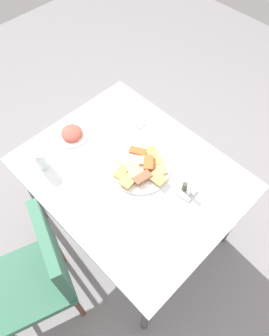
% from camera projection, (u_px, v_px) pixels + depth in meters
% --- Properties ---
extents(ground_plane, '(6.00, 6.00, 0.00)m').
position_uv_depth(ground_plane, '(132.00, 228.00, 2.38)').
color(ground_plane, gray).
extents(dining_table, '(1.17, 0.93, 0.75)m').
position_uv_depth(dining_table, '(131.00, 180.00, 1.82)').
color(dining_table, white).
rests_on(dining_table, ground_plane).
extents(dining_chair, '(0.53, 0.54, 0.88)m').
position_uv_depth(dining_chair, '(40.00, 272.00, 1.71)').
color(dining_chair, '#33684F').
rests_on(dining_chair, ground_plane).
extents(pide_platter, '(0.34, 0.34, 0.05)m').
position_uv_depth(pide_platter, '(140.00, 168.00, 1.76)').
color(pide_platter, white).
rests_on(pide_platter, dining_table).
extents(salad_plate_greens, '(0.20, 0.20, 0.05)m').
position_uv_depth(salad_plate_greens, '(72.00, 133.00, 1.89)').
color(salad_plate_greens, white).
rests_on(salad_plate_greens, dining_table).
extents(soda_can, '(0.08, 0.08, 0.12)m').
position_uv_depth(soda_can, '(42.00, 159.00, 1.73)').
color(soda_can, silver).
rests_on(soda_can, dining_table).
extents(paper_napkin, '(0.14, 0.14, 0.00)m').
position_uv_depth(paper_napkin, '(131.00, 121.00, 1.97)').
color(paper_napkin, white).
rests_on(paper_napkin, dining_table).
extents(fork, '(0.17, 0.04, 0.00)m').
position_uv_depth(fork, '(133.00, 119.00, 1.97)').
color(fork, silver).
rests_on(fork, paper_napkin).
extents(spoon, '(0.18, 0.06, 0.00)m').
position_uv_depth(spoon, '(129.00, 122.00, 1.96)').
color(spoon, silver).
rests_on(spoon, paper_napkin).
extents(condiment_caddy, '(0.10, 0.10, 0.07)m').
position_uv_depth(condiment_caddy, '(187.00, 190.00, 1.67)').
color(condiment_caddy, '#B2B2B7').
rests_on(condiment_caddy, dining_table).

